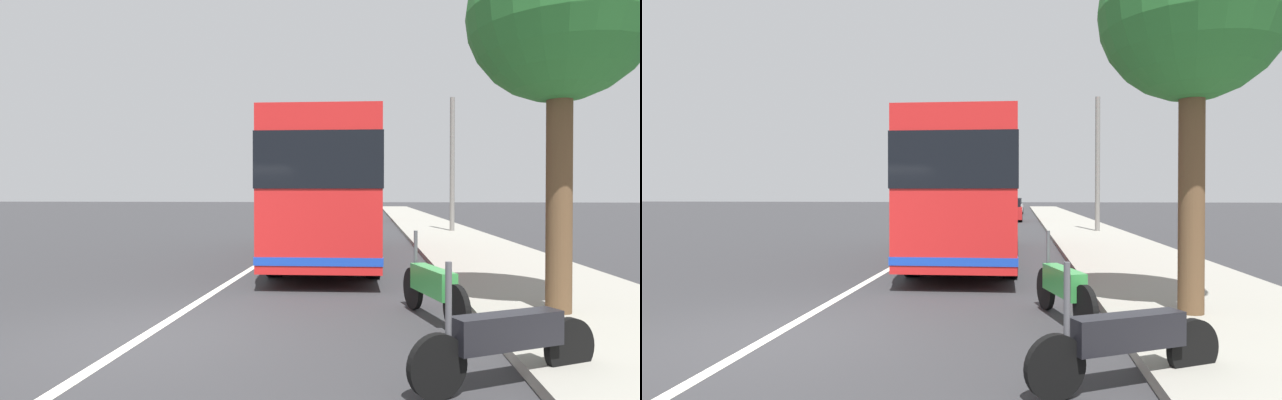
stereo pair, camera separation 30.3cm
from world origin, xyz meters
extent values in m
plane|color=#2D2D30|center=(0.00, 0.00, 0.00)|extent=(220.00, 220.00, 0.00)
cube|color=gray|center=(10.00, -6.31, 0.07)|extent=(110.00, 3.60, 0.14)
cube|color=silver|center=(10.00, 0.00, 0.00)|extent=(110.00, 0.16, 0.01)
cube|color=red|center=(8.32, -1.81, 1.97)|extent=(10.59, 2.78, 3.25)
cube|color=black|center=(8.32, -1.81, 2.52)|extent=(10.64, 2.82, 1.10)
cube|color=#193FB2|center=(8.32, -1.81, 0.60)|extent=(10.63, 2.81, 0.16)
cylinder|color=black|center=(11.64, -0.58, 0.50)|extent=(1.01, 0.33, 1.00)
cylinder|color=black|center=(11.72, -2.80, 0.50)|extent=(1.01, 0.33, 1.00)
cylinder|color=black|center=(4.91, -0.81, 0.50)|extent=(1.01, 0.33, 1.00)
cylinder|color=black|center=(4.99, -3.03, 0.50)|extent=(1.01, 0.33, 1.00)
cylinder|color=black|center=(-1.64, -3.56, 0.30)|extent=(0.35, 0.58, 0.61)
cylinder|color=black|center=(-0.92, -4.99, 0.30)|extent=(0.35, 0.58, 0.61)
cube|color=black|center=(-1.28, -4.28, 0.55)|extent=(0.75, 1.18, 0.33)
cylinder|color=#4C4C51|center=(-1.58, -3.67, 0.90)|extent=(0.06, 0.06, 0.70)
cylinder|color=black|center=(1.98, -3.65, 0.34)|extent=(0.67, 0.27, 0.67)
cylinder|color=black|center=(0.50, -4.10, 0.34)|extent=(0.67, 0.27, 0.67)
cube|color=#338C3F|center=(1.24, -3.88, 0.59)|extent=(1.18, 0.56, 0.39)
cylinder|color=#4C4C51|center=(1.87, -3.69, 0.94)|extent=(0.06, 0.06, 0.70)
cube|color=black|center=(42.89, 1.36, 0.56)|extent=(4.33, 1.94, 0.76)
cube|color=black|center=(43.03, 1.35, 1.19)|extent=(2.18, 1.71, 0.49)
cylinder|color=black|center=(41.46, 0.61, 0.32)|extent=(0.65, 0.24, 0.64)
cylinder|color=black|center=(41.52, 2.22, 0.32)|extent=(0.65, 0.24, 0.64)
cylinder|color=black|center=(44.27, 0.50, 0.32)|extent=(0.65, 0.24, 0.64)
cylinder|color=black|center=(44.33, 2.11, 0.32)|extent=(0.65, 0.24, 0.64)
cube|color=red|center=(28.65, -2.36, 0.59)|extent=(3.97, 1.96, 0.82)
cube|color=black|center=(28.50, -2.37, 1.27)|extent=(1.94, 1.78, 0.54)
cylinder|color=black|center=(29.94, -1.47, 0.32)|extent=(0.64, 0.23, 0.64)
cylinder|color=black|center=(29.97, -3.21, 0.32)|extent=(0.64, 0.23, 0.64)
cylinder|color=black|center=(27.34, -1.52, 0.32)|extent=(0.64, 0.23, 0.64)
cylinder|color=black|center=(27.37, -3.25, 0.32)|extent=(0.64, 0.23, 0.64)
cube|color=silver|center=(39.66, -2.45, 0.56)|extent=(4.14, 2.06, 0.77)
cube|color=black|center=(39.45, -2.44, 1.24)|extent=(2.11, 1.82, 0.57)
cylinder|color=black|center=(41.04, -1.66, 0.32)|extent=(0.65, 0.25, 0.64)
cylinder|color=black|center=(40.96, -3.37, 0.32)|extent=(0.65, 0.25, 0.64)
cylinder|color=black|center=(38.37, -1.53, 0.32)|extent=(0.65, 0.25, 0.64)
cylinder|color=black|center=(38.29, -3.25, 0.32)|extent=(0.65, 0.25, 0.64)
cylinder|color=brown|center=(1.38, -5.71, 1.88)|extent=(0.36, 0.36, 3.76)
sphere|color=#286B2D|center=(1.38, -5.71, 4.56)|extent=(2.67, 2.67, 2.67)
cylinder|color=slate|center=(17.92, -6.85, 3.22)|extent=(0.22, 0.22, 6.45)
camera|label=1|loc=(-6.24, -2.95, 1.87)|focal=28.07mm
camera|label=2|loc=(-6.21, -3.25, 1.87)|focal=28.07mm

